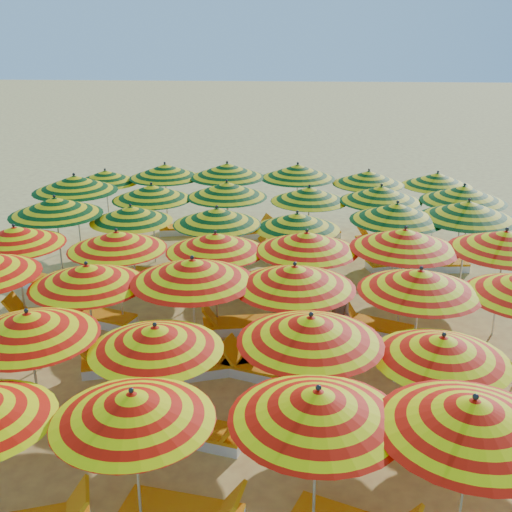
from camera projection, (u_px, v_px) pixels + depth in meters
The scene contains 59 objects.
ground at pixel (255, 328), 14.80m from camera, with size 120.00×120.00×0.00m, color #F5D36D.
umbrella_2 at pixel (132, 406), 8.29m from camera, with size 2.76×2.76×2.30m.
umbrella_3 at pixel (318, 405), 8.10m from camera, with size 2.57×2.57×2.44m.
umbrella_4 at pixel (473, 415), 7.77m from camera, with size 2.84×2.84×2.52m.
umbrella_7 at pixel (28, 325), 10.31m from camera, with size 2.49×2.49×2.39m.
umbrella_8 at pixel (155, 338), 10.08m from camera, with size 2.53×2.53×2.29m.
umbrella_9 at pixel (311, 329), 10.01m from camera, with size 2.96×2.96×2.47m.
umbrella_10 at pixel (442, 348), 9.82m from camera, with size 2.22×2.22×2.26m.
umbrella_13 at pixel (87, 275), 12.26m from camera, with size 2.58×2.58×2.40m.
umbrella_14 at pixel (192, 270), 12.18m from camera, with size 3.11×3.11×2.54m.
umbrella_15 at pixel (295, 277), 12.04m from camera, with size 2.55×2.55×2.47m.
umbrella_16 at pixel (420, 281), 11.88m from camera, with size 2.76×2.76×2.45m.
umbrella_18 at pixel (15, 236), 14.52m from camera, with size 2.82×2.82×2.38m.
umbrella_19 at pixel (117, 240), 14.27m from camera, with size 2.43×2.43×2.36m.
umbrella_20 at pixel (215, 242), 14.14m from camera, with size 2.80×2.80×2.36m.
umbrella_21 at pixel (307, 242), 14.01m from camera, with size 2.34×2.34×2.43m.
umbrella_22 at pixel (405, 239), 13.93m from camera, with size 3.12×3.12×2.52m.
umbrella_23 at pixel (505, 241), 13.75m from camera, with size 3.19×3.19×2.55m.
umbrella_24 at pixel (55, 206), 16.34m from camera, with size 2.83×2.83×2.52m.
umbrella_25 at pixel (131, 214), 16.48m from camera, with size 2.63×2.63×2.27m.
umbrella_26 at pixel (217, 216), 16.03m from camera, with size 2.61×2.61×2.36m.
umbrella_27 at pixel (297, 221), 15.89m from camera, with size 2.73×2.73×2.27m.
umbrella_28 at pixel (397, 212), 15.95m from camera, with size 3.01×3.01×2.49m.
umbrella_29 at pixel (468, 210), 15.91m from camera, with size 3.12×3.12×2.56m.
umbrella_30 at pixel (75, 183), 18.35m from camera, with size 2.54×2.54×2.58m.
umbrella_31 at pixel (152, 192), 18.09m from camera, with size 2.36×2.36×2.39m.
umbrella_32 at pixel (227, 190), 18.18m from camera, with size 3.01×3.01×2.44m.
umbrella_33 at pixel (309, 194), 18.09m from camera, with size 2.80×2.80×2.33m.
umbrella_34 at pixel (381, 194), 17.81m from camera, with size 3.04×3.04×2.43m.
umbrella_35 at pixel (464, 194), 17.57m from camera, with size 2.71×2.71×2.50m.
umbrella_36 at pixel (105, 177), 20.42m from camera, with size 2.23×2.23×2.24m.
umbrella_37 at pixel (165, 171), 20.36m from camera, with size 2.82×2.82×2.44m.
umbrella_38 at pixel (227, 170), 20.13m from camera, with size 3.16×3.16×2.52m.
umbrella_39 at pixel (298, 171), 20.07m from camera, with size 3.04×3.04×2.50m.
umbrella_40 at pixel (369, 178), 19.83m from camera, with size 2.67×2.67×2.36m.
umbrella_41 at pixel (437, 179), 19.78m from camera, with size 2.35×2.35×2.31m.
lounger_6 at pixel (198, 432), 10.87m from camera, with size 1.82×1.01×0.69m.
lounger_7 at pixel (470, 453), 10.34m from camera, with size 1.79×0.79×0.69m.
lounger_10 at pixel (122, 363), 13.04m from camera, with size 1.83×1.05×0.69m.
lounger_11 at pixel (226, 364), 13.00m from camera, with size 1.83×1.10×0.69m.
lounger_12 at pixel (263, 370), 12.77m from camera, with size 1.83×1.11×0.69m.
lounger_13 at pixel (441, 374), 12.61m from camera, with size 1.82×0.94×0.69m.
lounger_14 at pixel (43, 317), 14.99m from camera, with size 1.74×0.59×0.69m.
lounger_15 at pixel (99, 317), 15.03m from camera, with size 1.83×1.11×0.69m.
lounger_16 at pixel (238, 325), 14.64m from camera, with size 1.81×0.87×0.69m.
lounger_17 at pixel (372, 326), 14.57m from camera, with size 1.82×1.22×0.69m.
lounger_18 at pixel (41, 281), 17.03m from camera, with size 1.82×1.21×0.69m.
lounger_19 at pixel (159, 278), 17.27m from camera, with size 1.83×1.15×0.69m.
lounger_20 at pixel (200, 284), 16.88m from camera, with size 1.76×0.67×0.69m.
lounger_21 at pixel (276, 288), 16.63m from camera, with size 1.82×1.01×0.69m.
lounger_22 at pixel (287, 255), 18.94m from camera, with size 1.82×1.03×0.69m.
lounger_23 at pixel (398, 263), 18.27m from camera, with size 1.83×1.04×0.69m.
lounger_24 at pixel (435, 265), 18.17m from camera, with size 1.78×0.72×0.69m.
lounger_25 at pixel (184, 229), 21.23m from camera, with size 1.80×0.85×0.69m.
lounger_26 at pixel (246, 233), 20.80m from camera, with size 1.82×1.21×0.69m.
lounger_27 at pixel (312, 234), 20.72m from camera, with size 1.83×1.14×0.69m.
lounger_28 at pixel (382, 239), 20.26m from camera, with size 1.82×1.18×0.69m.
beachgoer_a at pixel (325, 293), 15.09m from camera, with size 0.47×0.31×1.28m, color tan.
beachgoer_b at pixel (338, 317), 13.80m from camera, with size 0.67×0.52×1.38m, color tan.
Camera 1 is at (0.84, -13.25, 6.76)m, focal length 45.00 mm.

